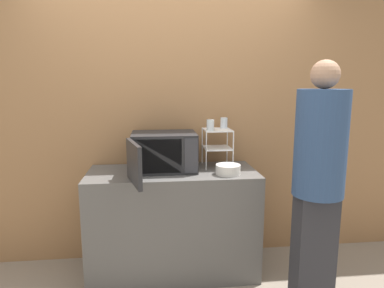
% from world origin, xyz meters
% --- Properties ---
extents(wall_back, '(8.00, 0.06, 2.60)m').
position_xyz_m(wall_back, '(0.00, 0.65, 1.30)').
color(wall_back, '#9E7047').
rests_on(wall_back, ground_plane).
extents(counter, '(1.41, 0.61, 0.91)m').
position_xyz_m(counter, '(0.00, 0.30, 0.45)').
color(counter, '#595654').
rests_on(counter, ground_plane).
extents(microwave, '(0.57, 0.81, 0.32)m').
position_xyz_m(microwave, '(-0.08, 0.34, 1.07)').
color(microwave, '#262628').
rests_on(microwave, counter).
extents(dish_rack, '(0.24, 0.25, 0.33)m').
position_xyz_m(dish_rack, '(0.40, 0.43, 1.14)').
color(dish_rack, white).
rests_on(dish_rack, counter).
extents(glass_front_left, '(0.06, 0.06, 0.10)m').
position_xyz_m(glass_front_left, '(0.33, 0.35, 1.29)').
color(glass_front_left, silver).
rests_on(glass_front_left, dish_rack).
extents(glass_back_right, '(0.06, 0.06, 0.10)m').
position_xyz_m(glass_back_right, '(0.48, 0.51, 1.29)').
color(glass_back_right, silver).
rests_on(glass_back_right, dish_rack).
extents(bowl, '(0.20, 0.20, 0.08)m').
position_xyz_m(bowl, '(0.44, 0.16, 0.94)').
color(bowl, silver).
rests_on(bowl, counter).
extents(person, '(0.36, 0.36, 1.79)m').
position_xyz_m(person, '(1.01, -0.24, 1.01)').
color(person, '#2D2D33').
rests_on(person, ground_plane).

